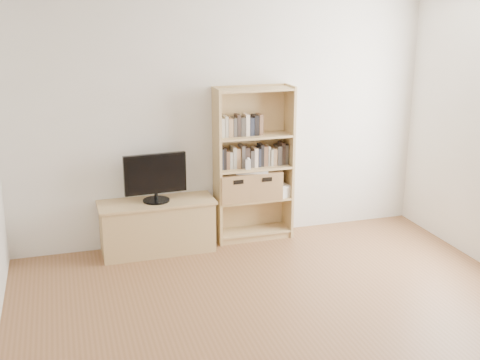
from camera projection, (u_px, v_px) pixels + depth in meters
name	position (u px, v px, depth m)	size (l,w,h in m)	color
floor	(315.00, 357.00, 4.40)	(4.50, 5.00, 0.01)	brown
back_wall	(223.00, 120.00, 6.32)	(4.50, 0.02, 2.60)	silver
tv_stand	(157.00, 227.00, 6.21)	(1.14, 0.43, 0.52)	tan
bookshelf	(254.00, 165.00, 6.40)	(0.83, 0.30, 1.66)	tan
television	(155.00, 178.00, 6.06)	(0.63, 0.05, 0.50)	black
books_row_mid	(253.00, 157.00, 6.40)	(0.74, 0.14, 0.20)	#222634
books_row_upper	(237.00, 126.00, 6.25)	(0.39, 0.14, 0.20)	#222634
baby_monitor	(248.00, 164.00, 6.28)	(0.05, 0.03, 0.10)	white
basket_left	(234.00, 186.00, 6.40)	(0.36, 0.30, 0.30)	#946942
basket_right	(263.00, 184.00, 6.49)	(0.37, 0.30, 0.30)	#946942
laptop	(251.00, 170.00, 6.40)	(0.34, 0.24, 0.03)	silver
magazine_stack	(278.00, 190.00, 6.57)	(0.17, 0.24, 0.11)	beige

